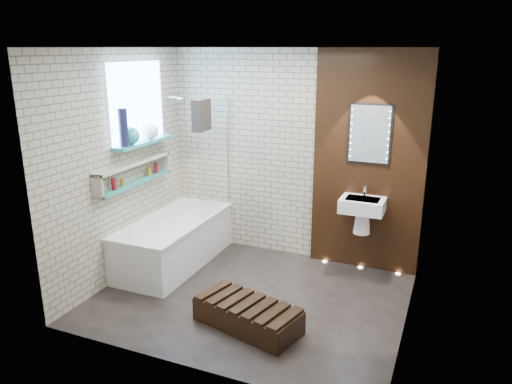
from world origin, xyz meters
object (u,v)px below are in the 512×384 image
at_px(bathtub, 174,241).
at_px(bath_screen, 214,158).
at_px(walnut_step, 248,316).
at_px(led_mirror, 370,134).
at_px(washbasin, 362,210).

xyz_separation_m(bathtub, bath_screen, (0.35, 0.44, 0.99)).
bearing_deg(walnut_step, led_mirror, 67.00).
xyz_separation_m(washbasin, walnut_step, (-0.75, -1.61, -0.67)).
bearing_deg(bath_screen, washbasin, 5.78).
bearing_deg(led_mirror, walnut_step, -113.00).
relative_size(bathtub, led_mirror, 2.49).
height_order(bathtub, bath_screen, bath_screen).
distance_m(bathtub, washbasin, 2.32).
height_order(led_mirror, walnut_step, led_mirror).
bearing_deg(bath_screen, walnut_step, -53.08).
relative_size(bathtub, walnut_step, 1.69).
relative_size(bath_screen, washbasin, 2.41).
height_order(bath_screen, washbasin, bath_screen).
relative_size(led_mirror, walnut_step, 0.68).
distance_m(bath_screen, led_mirror, 1.89).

